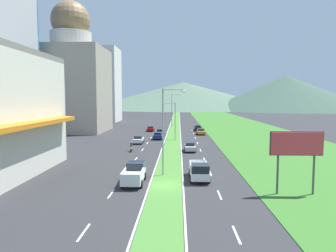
% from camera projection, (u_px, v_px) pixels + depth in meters
% --- Properties ---
extents(ground_plane, '(600.00, 600.00, 0.00)m').
position_uv_depth(ground_plane, '(166.00, 185.00, 32.07)').
color(ground_plane, '#2D2D30').
extents(grass_median, '(3.20, 240.00, 0.06)m').
position_uv_depth(grass_median, '(174.00, 129.00, 91.80)').
color(grass_median, '#477F33').
rests_on(grass_median, ground_plane).
extents(grass_verge_right, '(24.00, 240.00, 0.06)m').
position_uv_depth(grass_verge_right, '(244.00, 129.00, 91.10)').
color(grass_verge_right, '#387028').
rests_on(grass_verge_right, ground_plane).
extents(lane_dash_left_1, '(0.16, 2.80, 0.01)m').
position_uv_depth(lane_dash_left_1, '(84.00, 232.00, 20.76)').
color(lane_dash_left_1, silver).
rests_on(lane_dash_left_1, ground_plane).
extents(lane_dash_left_2, '(0.16, 2.80, 0.01)m').
position_uv_depth(lane_dash_left_2, '(111.00, 194.00, 29.19)').
color(lane_dash_left_2, silver).
rests_on(lane_dash_left_2, ground_plane).
extents(lane_dash_left_3, '(0.16, 2.80, 0.01)m').
position_uv_depth(lane_dash_left_3, '(126.00, 172.00, 37.63)').
color(lane_dash_left_3, silver).
rests_on(lane_dash_left_3, ground_plane).
extents(lane_dash_left_4, '(0.16, 2.80, 0.01)m').
position_uv_depth(lane_dash_left_4, '(136.00, 159.00, 46.06)').
color(lane_dash_left_4, silver).
rests_on(lane_dash_left_4, ground_plane).
extents(lane_dash_left_5, '(0.16, 2.80, 0.01)m').
position_uv_depth(lane_dash_left_5, '(143.00, 150.00, 54.49)').
color(lane_dash_left_5, silver).
rests_on(lane_dash_left_5, ground_plane).
extents(lane_dash_left_6, '(0.16, 2.80, 0.01)m').
position_uv_depth(lane_dash_left_6, '(147.00, 143.00, 62.92)').
color(lane_dash_left_6, silver).
rests_on(lane_dash_left_6, ground_plane).
extents(lane_dash_left_7, '(0.16, 2.80, 0.01)m').
position_uv_depth(lane_dash_left_7, '(151.00, 138.00, 71.35)').
color(lane_dash_left_7, silver).
rests_on(lane_dash_left_7, ground_plane).
extents(lane_dash_left_8, '(0.16, 2.80, 0.01)m').
position_uv_depth(lane_dash_left_8, '(154.00, 134.00, 79.78)').
color(lane_dash_left_8, silver).
rests_on(lane_dash_left_8, ground_plane).
extents(lane_dash_left_9, '(0.16, 2.80, 0.01)m').
position_uv_depth(lane_dash_left_9, '(156.00, 130.00, 88.21)').
color(lane_dash_left_9, silver).
rests_on(lane_dash_left_9, ground_plane).
extents(lane_dash_right_1, '(0.16, 2.80, 0.01)m').
position_uv_depth(lane_dash_right_1, '(236.00, 234.00, 20.41)').
color(lane_dash_right_1, silver).
rests_on(lane_dash_right_1, ground_plane).
extents(lane_dash_right_2, '(0.16, 2.80, 0.01)m').
position_uv_depth(lane_dash_right_2, '(220.00, 195.00, 28.85)').
color(lane_dash_right_2, silver).
rests_on(lane_dash_right_2, ground_plane).
extents(lane_dash_right_3, '(0.16, 2.80, 0.01)m').
position_uv_depth(lane_dash_right_3, '(210.00, 173.00, 37.28)').
color(lane_dash_right_3, silver).
rests_on(lane_dash_right_3, ground_plane).
extents(lane_dash_right_4, '(0.16, 2.80, 0.01)m').
position_uv_depth(lane_dash_right_4, '(204.00, 159.00, 45.71)').
color(lane_dash_right_4, silver).
rests_on(lane_dash_right_4, ground_plane).
extents(lane_dash_right_5, '(0.16, 2.80, 0.01)m').
position_uv_depth(lane_dash_right_5, '(200.00, 150.00, 54.14)').
color(lane_dash_right_5, silver).
rests_on(lane_dash_right_5, ground_plane).
extents(lane_dash_right_6, '(0.16, 2.80, 0.01)m').
position_uv_depth(lane_dash_right_6, '(197.00, 143.00, 62.57)').
color(lane_dash_right_6, silver).
rests_on(lane_dash_right_6, ground_plane).
extents(lane_dash_right_7, '(0.16, 2.80, 0.01)m').
position_uv_depth(lane_dash_right_7, '(195.00, 138.00, 71.00)').
color(lane_dash_right_7, silver).
rests_on(lane_dash_right_7, ground_plane).
extents(lane_dash_right_8, '(0.16, 2.80, 0.01)m').
position_uv_depth(lane_dash_right_8, '(193.00, 134.00, 79.43)').
color(lane_dash_right_8, silver).
rests_on(lane_dash_right_8, ground_plane).
extents(lane_dash_right_9, '(0.16, 2.80, 0.01)m').
position_uv_depth(lane_dash_right_9, '(192.00, 130.00, 87.86)').
color(lane_dash_right_9, silver).
rests_on(lane_dash_right_9, ground_plane).
extents(edge_line_median_left, '(0.16, 240.00, 0.01)m').
position_uv_depth(edge_line_median_left, '(168.00, 129.00, 91.87)').
color(edge_line_median_left, silver).
rests_on(edge_line_median_left, ground_plane).
extents(edge_line_median_right, '(0.16, 240.00, 0.01)m').
position_uv_depth(edge_line_median_right, '(180.00, 129.00, 91.75)').
color(edge_line_median_right, silver).
rests_on(edge_line_median_right, ground_plane).
extents(domed_building, '(18.07, 18.07, 35.10)m').
position_uv_depth(domed_building, '(72.00, 79.00, 84.31)').
color(domed_building, '#9E9384').
rests_on(domed_building, ground_plane).
extents(midrise_colored, '(14.65, 14.65, 28.92)m').
position_uv_depth(midrise_colored, '(100.00, 85.00, 122.92)').
color(midrise_colored, silver).
rests_on(midrise_colored, ground_plane).
extents(hill_far_left, '(160.55, 160.55, 20.53)m').
position_uv_depth(hill_far_left, '(46.00, 98.00, 279.07)').
color(hill_far_left, '#3D5647').
rests_on(hill_far_left, ground_plane).
extents(hill_far_center, '(185.76, 185.76, 25.29)m').
position_uv_depth(hill_far_center, '(183.00, 95.00, 300.30)').
color(hill_far_center, '#516B56').
rests_on(hill_far_center, ground_plane).
extents(hill_far_right, '(133.02, 133.02, 28.00)m').
position_uv_depth(hill_far_right, '(286.00, 93.00, 252.22)').
color(hill_far_right, '#3D5647').
rests_on(hill_far_right, ground_plane).
extents(street_lamp_near, '(2.74, 0.28, 10.15)m').
position_uv_depth(street_lamp_near, '(165.00, 126.00, 35.73)').
color(street_lamp_near, '#99999E').
rests_on(street_lamp_near, ground_plane).
extents(street_lamp_mid, '(2.64, 0.42, 8.14)m').
position_uv_depth(street_lamp_mid, '(174.00, 119.00, 66.49)').
color(street_lamp_mid, '#99999E').
rests_on(street_lamp_mid, ground_plane).
extents(street_lamp_far, '(3.05, 0.44, 10.39)m').
position_uv_depth(street_lamp_far, '(173.00, 109.00, 97.12)').
color(street_lamp_far, '#99999E').
rests_on(street_lamp_far, ground_plane).
extents(billboard_roadside, '(4.93, 0.28, 5.97)m').
position_uv_depth(billboard_roadside, '(297.00, 147.00, 28.52)').
color(billboard_roadside, '#4C4C51').
rests_on(billboard_roadside, ground_plane).
extents(car_0, '(1.85, 4.61, 1.40)m').
position_uv_depth(car_0, '(151.00, 129.00, 86.08)').
color(car_0, maroon).
rests_on(car_0, ground_plane).
extents(car_1, '(1.89, 4.34, 1.40)m').
position_uv_depth(car_1, '(160.00, 132.00, 77.79)').
color(car_1, black).
rests_on(car_1, ground_plane).
extents(car_2, '(1.91, 4.57, 1.55)m').
position_uv_depth(car_2, '(198.00, 128.00, 87.41)').
color(car_2, black).
rests_on(car_2, ground_plane).
extents(car_3, '(2.04, 4.24, 1.57)m').
position_uv_depth(car_3, '(158.00, 136.00, 68.61)').
color(car_3, navy).
rests_on(car_3, ground_plane).
extents(car_4, '(1.92, 4.74, 1.54)m').
position_uv_depth(car_4, '(139.00, 139.00, 62.46)').
color(car_4, silver).
rests_on(car_4, ground_plane).
extents(car_5, '(2.01, 4.76, 1.46)m').
position_uv_depth(car_5, '(201.00, 132.00, 77.89)').
color(car_5, '#C6842D').
rests_on(car_5, ground_plane).
extents(car_6, '(1.91, 4.15, 1.51)m').
position_uv_depth(car_6, '(190.00, 147.00, 52.85)').
color(car_6, '#B2B2B7').
rests_on(car_6, ground_plane).
extents(pickup_truck_0, '(2.18, 5.40, 2.00)m').
position_uv_depth(pickup_truck_0, '(199.00, 171.00, 34.16)').
color(pickup_truck_0, silver).
rests_on(pickup_truck_0, ground_plane).
extents(pickup_truck_1, '(2.18, 5.40, 2.00)m').
position_uv_depth(pickup_truck_1, '(134.00, 174.00, 32.99)').
color(pickup_truck_1, silver).
rests_on(pickup_truck_1, ground_plane).
extents(motorcycle_rider, '(0.36, 2.00, 1.80)m').
position_uv_depth(motorcycle_rider, '(131.00, 147.00, 52.56)').
color(motorcycle_rider, black).
rests_on(motorcycle_rider, ground_plane).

